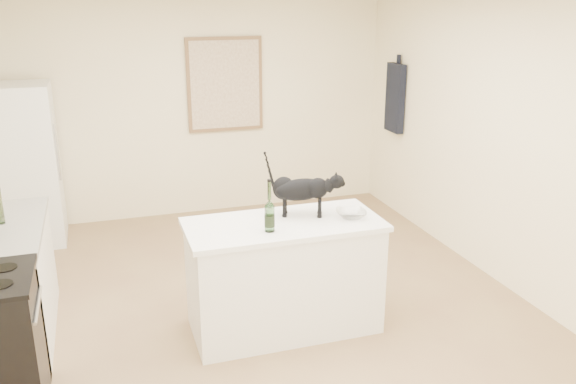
{
  "coord_description": "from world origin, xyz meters",
  "views": [
    {
      "loc": [
        -1.18,
        -4.25,
        2.52
      ],
      "look_at": [
        0.15,
        -0.15,
        1.12
      ],
      "focal_mm": 37.33,
      "sensor_mm": 36.0,
      "label": 1
    }
  ],
  "objects_px": {
    "black_cat": "(301,192)",
    "wine_bottle": "(269,209)",
    "glass_bowl": "(351,214)",
    "fridge": "(24,166)"
  },
  "relations": [
    {
      "from": "fridge",
      "to": "glass_bowl",
      "type": "height_order",
      "value": "fridge"
    },
    {
      "from": "fridge",
      "to": "wine_bottle",
      "type": "bearing_deg",
      "value": -54.88
    },
    {
      "from": "fridge",
      "to": "black_cat",
      "type": "xyz_separation_m",
      "value": [
        2.22,
        -2.45,
        0.24
      ]
    },
    {
      "from": "fridge",
      "to": "wine_bottle",
      "type": "xyz_separation_m",
      "value": [
        1.9,
        -2.7,
        0.22
      ]
    },
    {
      "from": "black_cat",
      "to": "glass_bowl",
      "type": "bearing_deg",
      "value": -3.96
    },
    {
      "from": "fridge",
      "to": "black_cat",
      "type": "distance_m",
      "value": 3.32
    },
    {
      "from": "black_cat",
      "to": "glass_bowl",
      "type": "relative_size",
      "value": 2.34
    },
    {
      "from": "fridge",
      "to": "glass_bowl",
      "type": "relative_size",
      "value": 7.31
    },
    {
      "from": "black_cat",
      "to": "wine_bottle",
      "type": "relative_size",
      "value": 1.57
    },
    {
      "from": "black_cat",
      "to": "glass_bowl",
      "type": "distance_m",
      "value": 0.42
    }
  ]
}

